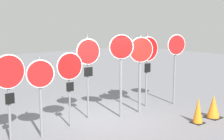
# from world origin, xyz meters

# --- Properties ---
(ground_plane) EXTENTS (40.00, 40.00, 0.00)m
(ground_plane) POSITION_xyz_m (0.00, 0.00, 0.00)
(ground_plane) COLOR slate
(stop_sign_0) EXTENTS (0.84, 0.15, 2.20)m
(stop_sign_0) POSITION_xyz_m (-2.92, -0.12, 1.57)
(stop_sign_0) COLOR slate
(stop_sign_0) RESTS_ON ground
(stop_sign_1) EXTENTS (0.70, 0.21, 2.10)m
(stop_sign_1) POSITION_xyz_m (-2.19, -0.30, 1.45)
(stop_sign_1) COLOR slate
(stop_sign_1) RESTS_ON ground
(stop_sign_2) EXTENTS (0.76, 0.15, 2.13)m
(stop_sign_2) POSITION_xyz_m (-1.19, -0.07, 1.60)
(stop_sign_2) COLOR slate
(stop_sign_2) RESTS_ON ground
(stop_sign_3) EXTENTS (0.77, 0.16, 2.59)m
(stop_sign_3) POSITION_xyz_m (-0.33, 0.27, 1.88)
(stop_sign_3) COLOR slate
(stop_sign_3) RESTS_ON ground
(stop_sign_4) EXTENTS (0.66, 0.39, 2.58)m
(stop_sign_4) POSITION_xyz_m (0.51, -0.28, 1.84)
(stop_sign_4) COLOR slate
(stop_sign_4) RESTS_ON ground
(stop_sign_5) EXTENTS (0.76, 0.35, 2.54)m
(stop_sign_5) POSITION_xyz_m (1.31, -0.29, 1.76)
(stop_sign_5) COLOR slate
(stop_sign_5) RESTS_ON ground
(stop_sign_6) EXTENTS (0.84, 0.18, 2.55)m
(stop_sign_6) POSITION_xyz_m (2.03, 0.10, 1.82)
(stop_sign_6) COLOR slate
(stop_sign_6) RESTS_ON ground
(stop_sign_7) EXTENTS (0.70, 0.24, 2.52)m
(stop_sign_7) POSITION_xyz_m (3.02, -0.33, 1.84)
(stop_sign_7) COLOR slate
(stop_sign_7) RESTS_ON ground
(traffic_cone_0) EXTENTS (0.35, 0.35, 0.76)m
(traffic_cone_0) POSITION_xyz_m (1.89, -2.13, 0.38)
(traffic_cone_0) COLOR black
(traffic_cone_0) RESTS_ON ground
(traffic_cone_1) EXTENTS (0.47, 0.47, 0.71)m
(traffic_cone_1) POSITION_xyz_m (2.70, -2.12, 0.35)
(traffic_cone_1) COLOR black
(traffic_cone_1) RESTS_ON ground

